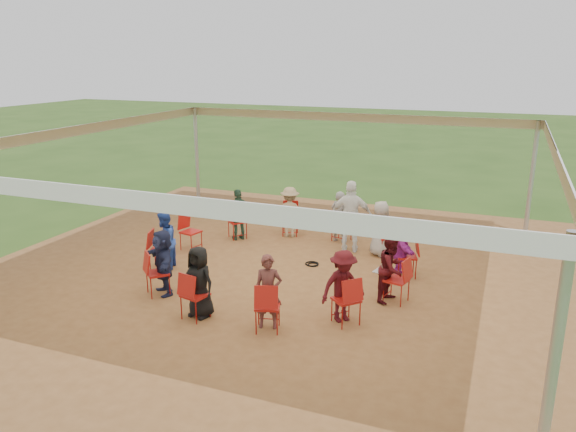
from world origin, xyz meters
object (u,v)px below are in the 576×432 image
at_px(person_seated_1, 402,247).
at_px(person_seated_10, 343,286).
at_px(chair_5, 237,222).
at_px(person_seated_2, 380,229).
at_px(person_seated_6, 165,241).
at_px(cable_coil, 312,264).
at_px(person_seated_4, 290,212).
at_px(chair_10, 268,306).
at_px(laptop, 384,268).
at_px(chair_3, 342,224).
at_px(standing_person, 351,217).
at_px(person_seated_8, 199,282).
at_px(chair_1, 407,257).
at_px(chair_6, 191,232).
at_px(chair_4, 290,219).
at_px(chair_7, 160,250).
at_px(person_seated_0, 391,268).
at_px(chair_9, 195,295).
at_px(person_seated_3, 340,217).
at_px(person_seated_5, 239,215).
at_px(chair_2, 384,237).
at_px(chair_0, 397,280).
at_px(chair_11, 346,300).
at_px(person_seated_7, 163,262).
at_px(person_seated_9, 268,292).
at_px(chair_8, 158,273).

relative_size(person_seated_1, person_seated_10, 1.00).
height_order(chair_5, person_seated_2, person_seated_2).
bearing_deg(person_seated_6, cable_coil, 99.15).
distance_m(person_seated_4, person_seated_6, 3.64).
distance_m(chair_10, laptop, 2.57).
height_order(chair_3, person_seated_1, person_seated_1).
height_order(person_seated_1, standing_person, standing_person).
height_order(chair_10, person_seated_8, person_seated_8).
distance_m(chair_1, standing_person, 1.95).
relative_size(person_seated_1, person_seated_8, 1.00).
height_order(chair_6, person_seated_2, person_seated_2).
bearing_deg(chair_4, chair_1, 135.00).
relative_size(chair_10, standing_person, 0.52).
bearing_deg(chair_7, person_seated_0, 75.35).
xyz_separation_m(chair_10, standing_person, (0.23, 4.48, 0.43)).
bearing_deg(chair_5, chair_4, 165.00).
distance_m(chair_3, chair_9, 5.38).
bearing_deg(person_seated_6, chair_9, 27.74).
distance_m(chair_6, chair_7, 1.39).
height_order(person_seated_3, person_seated_5, same).
height_order(person_seated_2, person_seated_10, same).
distance_m(chair_5, person_seated_0, 5.09).
bearing_deg(chair_2, chair_10, 120.00).
relative_size(chair_2, chair_5, 1.00).
distance_m(chair_6, person_seated_8, 3.73).
bearing_deg(chair_3, person_seated_6, 60.75).
height_order(person_seated_3, laptop, person_seated_3).
height_order(person_seated_1, person_seated_10, same).
distance_m(chair_0, chair_7, 5.20).
bearing_deg(chair_4, person_seated_1, 133.69).
xyz_separation_m(chair_4, person_seated_0, (3.31, -3.14, 0.22)).
relative_size(chair_11, person_seated_6, 0.68).
height_order(chair_0, chair_4, same).
bearing_deg(chair_5, person_seated_7, 46.31).
relative_size(chair_6, person_seated_10, 0.68).
xyz_separation_m(chair_0, person_seated_9, (-1.86, -1.86, 0.22)).
relative_size(person_seated_2, cable_coil, 3.46).
bearing_deg(person_seated_4, laptop, 118.93).
distance_m(chair_5, cable_coil, 2.74).
bearing_deg(chair_1, chair_7, 90.00).
bearing_deg(chair_2, chair_6, 60.00).
bearing_deg(chair_1, person_seated_0, 160.14).
bearing_deg(chair_8, chair_9, 15.00).
height_order(chair_3, chair_4, same).
distance_m(chair_10, person_seated_1, 3.73).
relative_size(chair_0, person_seated_5, 0.68).
distance_m(person_seated_2, person_seated_10, 3.64).
bearing_deg(person_seated_2, person_seated_5, 45.00).
height_order(person_seated_4, standing_person, standing_person).
relative_size(person_seated_2, person_seated_6, 1.00).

